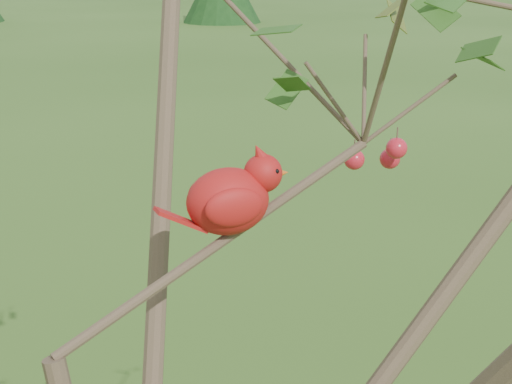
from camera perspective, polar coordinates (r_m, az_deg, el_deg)
crabapple_tree at (r=1.09m, az=-8.86°, el=-5.34°), size 2.35×2.05×2.95m
cardinal at (r=1.29m, az=-1.74°, el=-0.39°), size 0.23×0.14×0.16m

